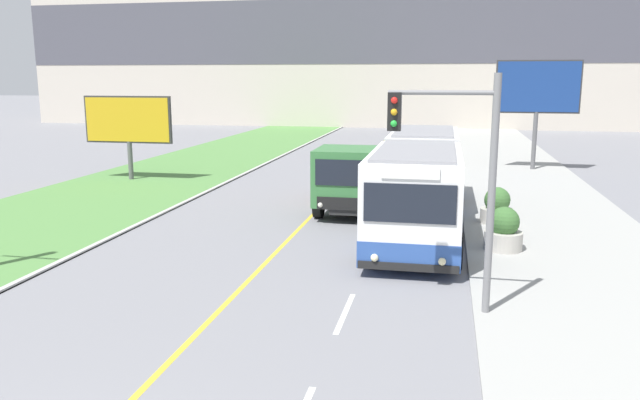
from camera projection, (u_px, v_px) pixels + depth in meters
apartment_block_background at (402, 38)px, 64.64m from camera, size 80.00×8.04×18.12m
city_bus at (420, 181)px, 21.51m from camera, size 2.74×12.75×3.02m
dump_truck at (353, 180)px, 23.33m from camera, size 2.52×6.31×2.55m
traffic_light_mast at (459, 163)px, 13.00m from camera, size 2.28×0.32×5.16m
billboard_large at (538, 90)px, 33.53m from camera, size 4.43×0.24×5.97m
billboard_small at (128, 121)px, 30.74m from camera, size 4.53×0.24×4.16m
planter_round_near at (504, 231)px, 18.25m from camera, size 1.11×1.11×1.28m
planter_round_second at (497, 207)px, 21.62m from camera, size 1.11×1.11×1.26m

